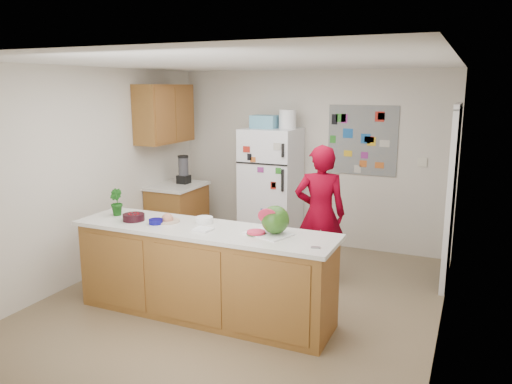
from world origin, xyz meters
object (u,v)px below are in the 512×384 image
at_px(cherry_bowl, 134,217).
at_px(person, 320,214).
at_px(refrigerator, 271,188).
at_px(watermelon, 275,220).

bearing_deg(cherry_bowl, person, 42.01).
bearing_deg(refrigerator, cherry_bowl, -102.29).
bearing_deg(cherry_bowl, watermelon, 4.81).
bearing_deg(person, cherry_bowl, 23.12).
distance_m(refrigerator, watermelon, 2.52).
bearing_deg(person, watermelon, 68.80).
xyz_separation_m(person, watermelon, (-0.05, -1.28, 0.25)).
xyz_separation_m(refrigerator, cherry_bowl, (-0.53, -2.44, 0.11)).
bearing_deg(refrigerator, watermelon, -66.92).
relative_size(watermelon, cherry_bowl, 1.19).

